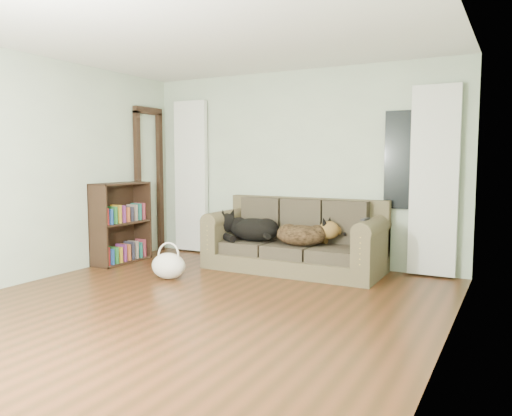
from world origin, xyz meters
The scene contains 15 objects.
floor centered at (0.00, 0.00, 0.00)m, with size 5.00×5.00×0.00m, color #39210F.
ceiling centered at (0.00, 0.00, 2.60)m, with size 5.00×5.00×0.00m, color white.
wall_back centered at (0.00, 2.50, 1.30)m, with size 4.50×0.04×2.60m, color #B4C9AB.
wall_left centered at (-2.25, 0.00, 1.30)m, with size 0.04×5.00×2.60m, color #B4C9AB.
wall_right centered at (2.25, 0.00, 1.30)m, with size 0.04×5.00×2.60m, color #B4C9AB.
curtain_left centered at (-1.70, 2.42, 1.15)m, with size 0.55×0.08×2.25m, color white.
curtain_right centered at (1.80, 2.42, 1.15)m, with size 0.55×0.08×2.25m, color white.
window_pane centered at (1.45, 2.47, 1.40)m, with size 0.50×0.03×1.20m, color black.
door_casing centered at (-2.20, 2.05, 1.05)m, with size 0.07×0.60×2.10m, color black.
sofa centered at (0.19, 1.97, 0.45)m, with size 2.22×0.96×0.91m, color #40362C.
dog_black_lab centered at (-0.39, 1.91, 0.48)m, with size 0.72×0.50×0.30m, color black.
dog_shepherd centered at (0.38, 1.88, 0.49)m, with size 0.64×0.45×0.28m, color black.
tv_remote centered at (1.16, 1.79, 0.73)m, with size 0.04×0.16×0.02m, color black.
tote_bag centered at (-0.92, 0.85, 0.16)m, with size 0.43×0.33×0.31m, color white.
bookshelf centered at (-2.09, 1.32, 0.50)m, with size 0.33×0.87×1.09m, color black.
Camera 1 is at (2.72, -3.77, 1.41)m, focal length 35.00 mm.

